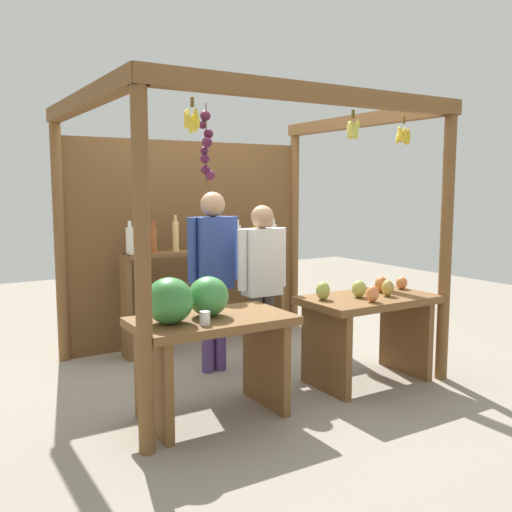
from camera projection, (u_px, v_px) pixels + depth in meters
ground_plane at (243, 369)px, 5.11m from camera, size 12.00×12.00×0.00m
market_stall at (218, 213)px, 5.33m from camera, size 2.75×2.30×2.32m
fruit_counter_left at (203, 329)px, 3.92m from camera, size 1.11×0.64×1.04m
fruit_counter_right at (368, 319)px, 4.72m from camera, size 1.11×0.64×0.87m
bottle_shelf_unit at (207, 269)px, 5.73m from camera, size 1.76×0.22×1.35m
vendor_man at (213, 265)px, 4.94m from camera, size 0.48×0.21×1.58m
vendor_woman at (262, 274)px, 4.94m from camera, size 0.48×0.20×1.47m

